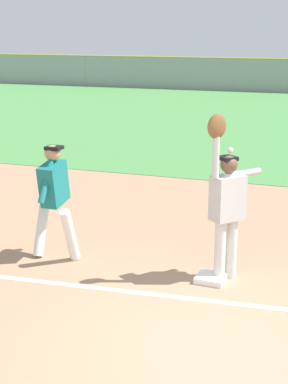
{
  "coord_description": "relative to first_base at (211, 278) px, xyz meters",
  "views": [
    {
      "loc": [
        1.24,
        -5.7,
        3.34
      ],
      "look_at": [
        -1.46,
        2.13,
        1.05
      ],
      "focal_mm": 56.23,
      "sensor_mm": 36.0,
      "label": 1
    }
  ],
  "objects": [
    {
      "name": "ground_plane",
      "position": [
        0.36,
        -1.72,
        -0.04
      ],
      "size": [
        78.23,
        78.23,
        0.0
      ],
      "primitive_type": "plane",
      "color": "tan"
    },
    {
      "name": "first_base",
      "position": [
        0.0,
        0.0,
        0.0
      ],
      "size": [
        0.4,
        0.4,
        0.08
      ],
      "primitive_type": "cube",
      "rotation": [
        0.0,
        0.0,
        -0.05
      ],
      "color": "white",
      "rests_on": "ground_plane"
    },
    {
      "name": "fielder",
      "position": [
        0.15,
        0.14,
        1.08
      ],
      "size": [
        0.66,
        0.76,
        2.28
      ],
      "rotation": [
        0.0,
        0.0,
        2.45
      ],
      "color": "silver",
      "rests_on": "ground_plane"
    },
    {
      "name": "runner",
      "position": [
        -2.36,
        0.06,
        0.96
      ],
      "size": [
        0.72,
        0.84,
        1.72
      ],
      "rotation": [
        0.0,
        0.0,
        -0.03
      ],
      "color": "white",
      "rests_on": "ground_plane"
    },
    {
      "name": "baseball",
      "position": [
        0.15,
        0.24,
        1.74
      ],
      "size": [
        0.07,
        0.07,
        0.07
      ],
      "primitive_type": "sphere",
      "color": "white"
    },
    {
      "name": "parked_car_red",
      "position": [
        -6.6,
        27.25,
        0.63
      ],
      "size": [
        4.43,
        2.17,
        1.25
      ],
      "rotation": [
        0.0,
        0.0,
        -0.01
      ],
      "color": "#B21E1E",
      "rests_on": "ground_plane"
    }
  ]
}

